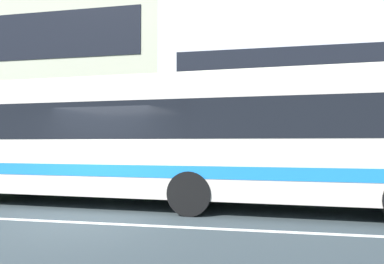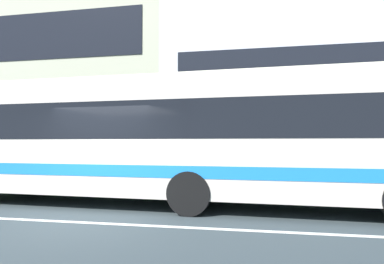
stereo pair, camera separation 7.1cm
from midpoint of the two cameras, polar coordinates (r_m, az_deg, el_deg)
ground_plane at (r=7.82m, az=-18.19°, el=-13.74°), size 160.00×160.00×0.00m
lane_centre_line at (r=7.82m, az=-18.19°, el=-13.71°), size 60.00×0.16×0.01m
hedge_row_far at (r=12.58m, az=8.66°, el=-6.69°), size 23.81×1.10×1.11m
apartment_block_left at (r=28.47m, az=-24.57°, el=8.18°), size 22.76×11.09×12.99m
transit_bus at (r=9.24m, az=-3.15°, el=-0.68°), size 12.48×3.08×3.28m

